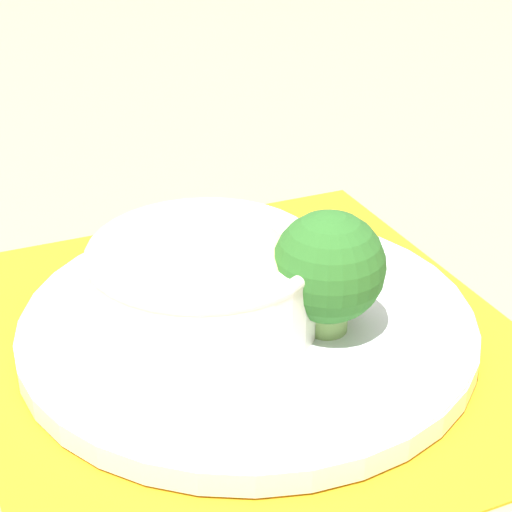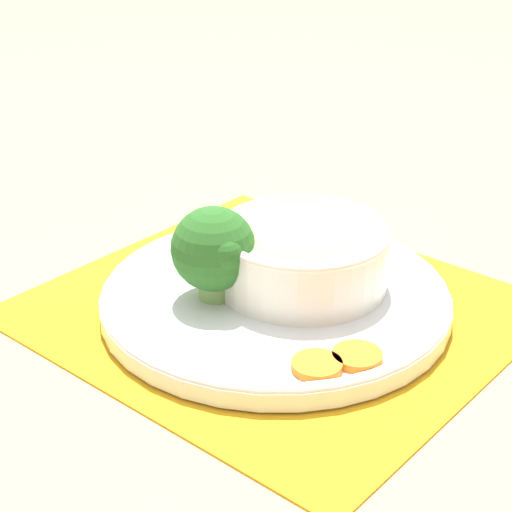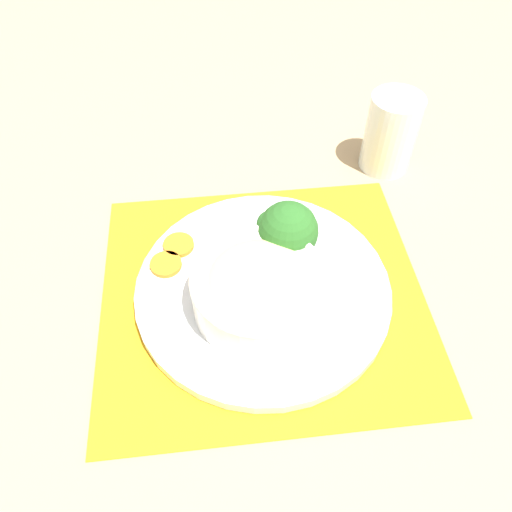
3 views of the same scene
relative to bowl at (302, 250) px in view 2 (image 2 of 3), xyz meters
name	(u,v)px [view 2 (image 2 of 3)]	position (x,y,z in m)	size (l,w,h in m)	color
ground_plane	(275,311)	(0.01, 0.03, -0.05)	(4.00, 4.00, 0.00)	tan
placemat	(275,309)	(0.01, 0.03, -0.05)	(0.41, 0.38, 0.00)	orange
plate	(275,296)	(0.01, 0.03, -0.04)	(0.31, 0.31, 0.02)	silver
bowl	(302,250)	(0.00, 0.00, 0.00)	(0.16, 0.16, 0.07)	silver
broccoli_floret	(214,250)	(0.04, 0.07, 0.01)	(0.07, 0.07, 0.09)	#759E51
carrot_slice_near	(317,365)	(-0.09, 0.10, -0.03)	(0.04, 0.04, 0.01)	orange
carrot_slice_middle	(357,356)	(-0.11, 0.07, -0.03)	(0.04, 0.04, 0.01)	orange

